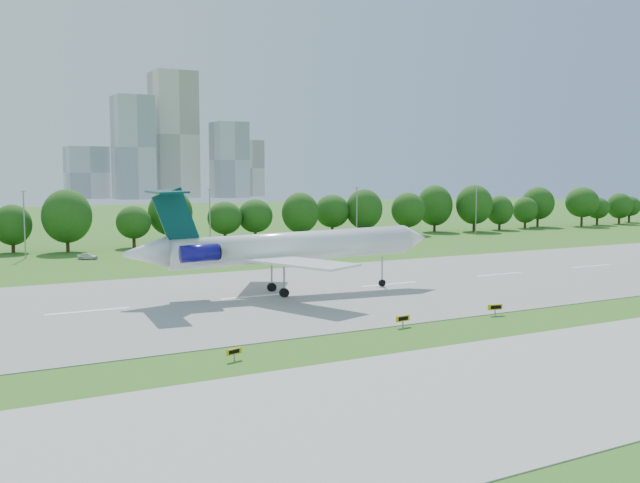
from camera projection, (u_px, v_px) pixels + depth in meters
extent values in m
plane|color=#37671B|center=(363.00, 338.00, 66.16)|extent=(600.00, 600.00, 0.00)
cube|color=gray|center=(255.00, 297.00, 87.98)|extent=(400.00, 45.00, 0.08)
cube|color=#ADADA8|center=(498.00, 388.00, 50.45)|extent=(400.00, 23.00, 0.08)
cylinder|color=#382314|center=(19.00, 244.00, 136.70)|extent=(0.70, 0.70, 3.60)
sphere|color=#0E360D|center=(18.00, 221.00, 136.28)|extent=(8.40, 8.40, 8.40)
cylinder|color=#382314|center=(216.00, 235.00, 155.86)|extent=(0.70, 0.70, 3.60)
sphere|color=#0E360D|center=(216.00, 215.00, 155.44)|extent=(8.40, 8.40, 8.40)
cylinder|color=#382314|center=(370.00, 229.00, 175.02)|extent=(0.70, 0.70, 3.60)
sphere|color=#0E360D|center=(370.00, 211.00, 174.61)|extent=(8.40, 8.40, 8.40)
cylinder|color=#382314|center=(493.00, 223.00, 194.19)|extent=(0.70, 0.70, 3.60)
sphere|color=#0E360D|center=(494.00, 207.00, 193.77)|extent=(8.40, 8.40, 8.40)
cylinder|color=#382314|center=(595.00, 219.00, 213.35)|extent=(0.70, 0.70, 3.60)
sphere|color=#0E360D|center=(595.00, 204.00, 212.93)|extent=(8.40, 8.40, 8.40)
cylinder|color=gray|center=(24.00, 225.00, 127.57)|extent=(0.24, 0.24, 12.00)
cube|color=gray|center=(23.00, 191.00, 127.00)|extent=(0.90, 0.25, 0.18)
cylinder|color=gray|center=(210.00, 219.00, 144.34)|extent=(0.24, 0.24, 12.00)
cube|color=gray|center=(209.00, 189.00, 143.77)|extent=(0.90, 0.25, 0.18)
cylinder|color=gray|center=(357.00, 215.00, 161.11)|extent=(0.24, 0.24, 12.00)
cube|color=gray|center=(357.00, 188.00, 160.53)|extent=(0.90, 0.25, 0.18)
cylinder|color=gray|center=(476.00, 211.00, 177.88)|extent=(0.24, 0.24, 12.00)
cube|color=gray|center=(476.00, 186.00, 177.30)|extent=(0.90, 0.25, 0.18)
cube|color=#B2B2B7|center=(133.00, 148.00, 430.78)|extent=(22.00, 22.00, 62.00)
cube|color=beige|center=(174.00, 135.00, 457.39)|extent=(26.00, 26.00, 80.00)
cube|color=#B2B2B7|center=(229.00, 160.00, 455.82)|extent=(20.00, 20.00, 48.00)
cube|color=beige|center=(247.00, 168.00, 489.13)|extent=(18.00, 18.00, 38.00)
cube|color=#B2B2B7|center=(87.00, 173.00, 443.00)|extent=(24.00, 24.00, 32.00)
cylinder|color=white|center=(293.00, 246.00, 89.98)|extent=(32.06, 6.87, 4.52)
cone|color=white|center=(414.00, 238.00, 96.78)|extent=(3.83, 4.03, 3.79)
cone|color=white|center=(145.00, 253.00, 82.81)|extent=(5.52, 4.20, 3.83)
cube|color=white|center=(301.00, 263.00, 82.55)|extent=(9.54, 14.74, 0.40)
cube|color=white|center=(261.00, 250.00, 96.13)|extent=(11.59, 14.54, 0.40)
cube|color=#053639|center=(176.00, 218.00, 83.82)|extent=(5.54, 1.08, 7.19)
cube|color=#053639|center=(166.00, 192.00, 83.12)|extent=(4.38, 10.35, 0.32)
cylinder|color=navy|center=(199.00, 253.00, 82.51)|extent=(4.67, 2.45, 2.12)
cylinder|color=navy|center=(189.00, 249.00, 87.55)|extent=(4.67, 2.45, 2.12)
cylinder|color=gray|center=(382.00, 270.00, 95.27)|extent=(0.21, 0.21, 3.57)
cylinder|color=black|center=(382.00, 283.00, 95.44)|extent=(0.98, 0.41, 0.95)
cylinder|color=gray|center=(284.00, 278.00, 87.36)|extent=(0.25, 0.25, 3.57)
cylinder|color=black|center=(284.00, 293.00, 87.53)|extent=(1.21, 0.59, 1.16)
cylinder|color=gray|center=(272.00, 274.00, 91.63)|extent=(0.25, 0.25, 3.57)
cylinder|color=black|center=(272.00, 287.00, 91.80)|extent=(1.21, 0.59, 1.16)
cube|color=gray|center=(234.00, 357.00, 57.95)|extent=(0.11, 0.11, 0.64)
cube|color=#DAA60B|center=(234.00, 351.00, 57.91)|extent=(1.45, 0.57, 0.50)
cube|color=black|center=(235.00, 352.00, 57.84)|extent=(1.06, 0.33, 0.32)
cube|color=gray|center=(495.00, 312.00, 76.55)|extent=(0.12, 0.12, 0.75)
cube|color=#DAA60B|center=(495.00, 307.00, 76.50)|extent=(1.72, 0.51, 0.59)
cube|color=black|center=(496.00, 307.00, 76.39)|extent=(1.26, 0.26, 0.37)
cube|color=gray|center=(403.00, 324.00, 70.64)|extent=(0.12, 0.12, 0.73)
cube|color=#DAA60B|center=(403.00, 318.00, 70.59)|extent=(1.68, 0.39, 0.57)
cube|color=black|center=(404.00, 319.00, 70.50)|extent=(1.25, 0.17, 0.37)
imported|color=silver|center=(88.00, 256.00, 126.64)|extent=(3.74, 2.95, 1.19)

